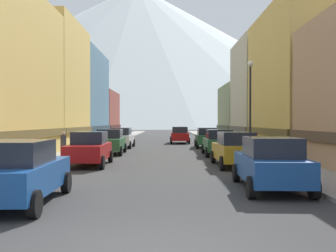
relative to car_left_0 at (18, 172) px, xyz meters
The scene contains 21 objects.
sidewalk_left 31.05m from the car_left_0, 94.53° to the left, with size 2.50×100.00×0.15m, color gray.
sidewalk_right 32.55m from the car_left_0, 72.01° to the left, with size 2.50×100.00×0.15m, color gray.
storefront_left_2 24.76m from the car_left_0, 106.82° to the left, with size 7.00×9.68×11.06m.
storefront_left_3 35.35m from the car_left_0, 102.03° to the left, with size 7.53×12.29×10.49m.
storefront_left_4 47.07m from the car_left_0, 99.44° to the left, with size 8.32×11.02×6.80m.
storefront_right_2 23.58m from the car_left_0, 50.50° to the left, with size 7.21×11.83×10.58m.
storefront_right_3 32.72m from the car_left_0, 63.33° to the left, with size 6.83×9.25×10.62m.
storefront_right_4 42.79m from the car_left_0, 67.68° to the left, with size 10.15×10.73×7.04m.
car_left_0 is the anchor object (origin of this frame).
car_left_1 9.56m from the car_left_0, 90.02° to the left, with size 2.15×4.44×1.78m.
car_left_2 16.80m from the car_left_0, 90.01° to the left, with size 2.15×4.44×1.78m.
car_left_3 23.56m from the car_left_0, 90.01° to the left, with size 2.10×4.42×1.78m.
car_right_0 7.94m from the car_left_0, 16.95° to the left, with size 2.21×4.47×1.78m.
car_right_1 11.84m from the car_left_0, 50.09° to the left, with size 2.13×4.43×1.78m.
car_right_2 17.39m from the car_left_0, 64.10° to the left, with size 2.11×4.42×1.78m.
car_right_3 24.77m from the car_left_0, 72.14° to the left, with size 2.16×4.44×1.78m.
car_driving_0 31.32m from the car_left_0, 80.07° to the left, with size 2.06×4.40×1.78m.
potted_plant_0 16.37m from the car_left_0, 48.74° to the left, with size 0.68×0.68×0.97m.
pedestrian_0 13.78m from the car_left_0, 100.25° to the left, with size 0.36×0.36×1.53m.
streetlamp_right 16.01m from the car_left_0, 54.40° to the left, with size 0.36×0.36×5.86m.
mountain_backdrop 260.89m from the car_left_0, 93.91° to the left, with size 311.09×311.09×96.63m, color silver.
Camera 1 is at (0.34, -6.58, 2.29)m, focal length 41.18 mm.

